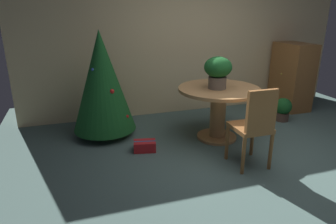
{
  "coord_description": "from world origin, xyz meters",
  "views": [
    {
      "loc": [
        -2.06,
        -2.94,
        1.84
      ],
      "look_at": [
        -1.02,
        0.3,
        0.67
      ],
      "focal_mm": 32.14,
      "sensor_mm": 36.0,
      "label": 1
    }
  ],
  "objects_px": {
    "gift_box_red": "(145,146)",
    "potted_plant": "(283,109)",
    "flower_vase": "(218,70)",
    "wooden_chair_near": "(254,124)",
    "round_dining_table": "(218,103)",
    "holiday_tree": "(102,81)",
    "wooden_cabinet": "(292,76)"
  },
  "relations": [
    {
      "from": "gift_box_red",
      "to": "potted_plant",
      "type": "distance_m",
      "value": 2.58
    },
    {
      "from": "flower_vase",
      "to": "gift_box_red",
      "type": "bearing_deg",
      "value": -176.62
    },
    {
      "from": "gift_box_red",
      "to": "flower_vase",
      "type": "bearing_deg",
      "value": 3.38
    },
    {
      "from": "wooden_chair_near",
      "to": "gift_box_red",
      "type": "distance_m",
      "value": 1.49
    },
    {
      "from": "round_dining_table",
      "to": "holiday_tree",
      "type": "xyz_separation_m",
      "value": [
        -1.57,
        0.64,
        0.3
      ]
    },
    {
      "from": "flower_vase",
      "to": "holiday_tree",
      "type": "height_order",
      "value": "holiday_tree"
    },
    {
      "from": "holiday_tree",
      "to": "potted_plant",
      "type": "distance_m",
      "value": 3.07
    },
    {
      "from": "potted_plant",
      "to": "flower_vase",
      "type": "bearing_deg",
      "value": -166.49
    },
    {
      "from": "round_dining_table",
      "to": "wooden_cabinet",
      "type": "bearing_deg",
      "value": 24.2
    },
    {
      "from": "flower_vase",
      "to": "wooden_cabinet",
      "type": "bearing_deg",
      "value": 24.22
    },
    {
      "from": "wooden_chair_near",
      "to": "holiday_tree",
      "type": "bearing_deg",
      "value": 135.3
    },
    {
      "from": "holiday_tree",
      "to": "potted_plant",
      "type": "height_order",
      "value": "holiday_tree"
    },
    {
      "from": "round_dining_table",
      "to": "flower_vase",
      "type": "distance_m",
      "value": 0.49
    },
    {
      "from": "flower_vase",
      "to": "potted_plant",
      "type": "height_order",
      "value": "flower_vase"
    },
    {
      "from": "potted_plant",
      "to": "wooden_chair_near",
      "type": "bearing_deg",
      "value": -138.64
    },
    {
      "from": "round_dining_table",
      "to": "potted_plant",
      "type": "relative_size",
      "value": 2.92
    },
    {
      "from": "gift_box_red",
      "to": "round_dining_table",
      "type": "bearing_deg",
      "value": 4.37
    },
    {
      "from": "wooden_cabinet",
      "to": "potted_plant",
      "type": "bearing_deg",
      "value": -135.6
    },
    {
      "from": "flower_vase",
      "to": "potted_plant",
      "type": "xyz_separation_m",
      "value": [
        1.46,
        0.35,
        -0.82
      ]
    },
    {
      "from": "flower_vase",
      "to": "holiday_tree",
      "type": "xyz_separation_m",
      "value": [
        -1.52,
        0.66,
        -0.2
      ]
    },
    {
      "from": "wooden_cabinet",
      "to": "potted_plant",
      "type": "distance_m",
      "value": 0.91
    },
    {
      "from": "holiday_tree",
      "to": "gift_box_red",
      "type": "distance_m",
      "value": 1.15
    },
    {
      "from": "holiday_tree",
      "to": "gift_box_red",
      "type": "relative_size",
      "value": 4.77
    },
    {
      "from": "holiday_tree",
      "to": "wooden_cabinet",
      "type": "relative_size",
      "value": 1.27
    },
    {
      "from": "round_dining_table",
      "to": "holiday_tree",
      "type": "height_order",
      "value": "holiday_tree"
    },
    {
      "from": "round_dining_table",
      "to": "flower_vase",
      "type": "xyz_separation_m",
      "value": [
        -0.05,
        -0.02,
        0.49
      ]
    },
    {
      "from": "holiday_tree",
      "to": "round_dining_table",
      "type": "bearing_deg",
      "value": -22.1
    },
    {
      "from": "wooden_chair_near",
      "to": "wooden_cabinet",
      "type": "xyz_separation_m",
      "value": [
        1.99,
        1.81,
        0.06
      ]
    },
    {
      "from": "wooden_chair_near",
      "to": "gift_box_red",
      "type": "xyz_separation_m",
      "value": [
        -1.13,
        0.83,
        -0.49
      ]
    },
    {
      "from": "flower_vase",
      "to": "wooden_chair_near",
      "type": "height_order",
      "value": "flower_vase"
    },
    {
      "from": "round_dining_table",
      "to": "gift_box_red",
      "type": "bearing_deg",
      "value": -175.63
    },
    {
      "from": "round_dining_table",
      "to": "gift_box_red",
      "type": "distance_m",
      "value": 1.23
    }
  ]
}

